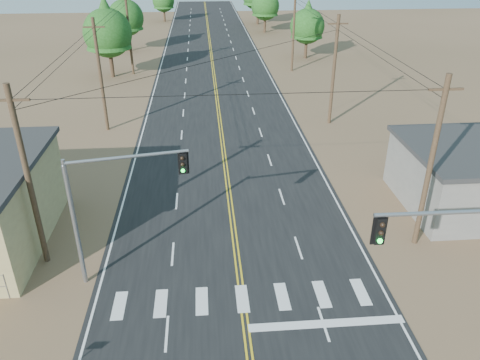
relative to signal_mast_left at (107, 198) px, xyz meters
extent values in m
cube|color=black|center=(6.35, 19.72, -4.72)|extent=(15.00, 200.00, 0.02)
cylinder|color=gray|center=(-5.15, -1.28, -3.98)|extent=(0.06, 0.06, 1.50)
cylinder|color=#4C3826|center=(-4.15, 1.72, 0.27)|extent=(0.30, 0.30, 10.00)
cube|color=#4C3826|center=(-4.15, 1.72, 4.47)|extent=(1.80, 0.12, 0.12)
cylinder|color=#4C3826|center=(-4.15, 21.72, 0.27)|extent=(0.30, 0.30, 10.00)
cube|color=#4C3826|center=(-4.15, 21.72, 4.47)|extent=(1.80, 0.12, 0.12)
cylinder|color=#4C3826|center=(-4.15, 41.72, 0.27)|extent=(0.30, 0.30, 10.00)
cylinder|color=#4C3826|center=(16.85, 1.72, 0.27)|extent=(0.30, 0.30, 10.00)
cube|color=#4C3826|center=(16.85, 1.72, 4.47)|extent=(1.80, 0.12, 0.12)
cylinder|color=#4C3826|center=(16.85, 21.72, 0.27)|extent=(0.30, 0.30, 10.00)
cube|color=#4C3826|center=(16.85, 21.72, 4.47)|extent=(1.80, 0.12, 0.12)
cylinder|color=#4C3826|center=(16.85, 41.72, 0.27)|extent=(0.30, 0.30, 10.00)
cylinder|color=gray|center=(-1.65, -0.28, -1.38)|extent=(0.23, 0.23, 6.70)
cylinder|color=gray|center=(-1.65, -0.28, 1.97)|extent=(0.17, 0.17, 0.57)
cylinder|color=gray|center=(1.17, 0.21, 2.07)|extent=(5.67, 1.13, 0.15)
cube|color=black|center=(3.71, 0.65, 1.44)|extent=(0.38, 0.34, 1.05)
sphere|color=black|center=(3.68, 0.48, 1.78)|extent=(0.19, 0.19, 0.19)
sphere|color=black|center=(3.68, 0.48, 1.44)|extent=(0.19, 0.19, 0.19)
sphere|color=#0CE533|center=(3.68, 0.48, 1.11)|extent=(0.19, 0.19, 0.19)
cylinder|color=gray|center=(13.94, -6.25, 2.33)|extent=(6.42, 0.23, 0.16)
cube|color=black|center=(11.02, -6.22, 1.68)|extent=(0.35, 0.30, 1.09)
sphere|color=black|center=(11.02, -6.40, 2.03)|extent=(0.20, 0.20, 0.20)
sphere|color=black|center=(11.02, -6.40, 1.68)|extent=(0.20, 0.20, 0.20)
sphere|color=#0CE533|center=(11.02, -6.40, 1.34)|extent=(0.20, 0.20, 0.20)
cylinder|color=#3F2D1E|center=(-6.61, 40.61, -2.95)|extent=(0.50, 0.50, 3.56)
cone|color=#1A4714|center=(-6.61, 40.61, 2.00)|extent=(5.54, 5.54, 6.33)
sphere|color=#1A4714|center=(-6.61, 40.61, 0.71)|extent=(5.94, 5.94, 5.94)
cylinder|color=#3F2D1E|center=(-6.50, 56.09, -3.10)|extent=(0.42, 0.42, 3.27)
cone|color=#1A4714|center=(-6.50, 56.09, 1.44)|extent=(5.08, 5.08, 5.81)
sphere|color=#1A4714|center=(-6.50, 56.09, 0.26)|extent=(5.45, 5.45, 5.45)
cylinder|color=#3F2D1E|center=(-2.65, 85.04, -3.37)|extent=(0.41, 0.41, 2.72)
sphere|color=#1A4714|center=(-2.65, 85.04, -0.58)|extent=(4.53, 4.53, 4.53)
cylinder|color=#3F2D1E|center=(20.20, 48.90, -3.24)|extent=(0.44, 0.44, 2.97)
cone|color=#1A4714|center=(20.20, 48.90, 0.89)|extent=(4.62, 4.62, 5.29)
sphere|color=#1A4714|center=(20.20, 48.90, -0.19)|extent=(4.95, 4.95, 4.95)
cylinder|color=#3F2D1E|center=(16.92, 70.44, -3.18)|extent=(0.44, 0.44, 3.10)
sphere|color=#1A4714|center=(16.92, 70.44, 0.00)|extent=(5.16, 5.16, 5.16)
cylinder|color=#3F2D1E|center=(16.69, 79.95, -2.81)|extent=(0.49, 0.49, 3.84)
camera|label=1|loc=(4.77, -20.02, 11.16)|focal=35.00mm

